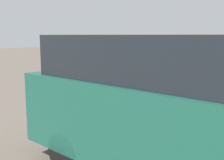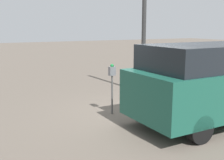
# 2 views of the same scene
# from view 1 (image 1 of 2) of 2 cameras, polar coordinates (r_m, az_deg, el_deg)

# --- Properties ---
(ground_plane) EXTENTS (80.00, 80.00, 0.00)m
(ground_plane) POSITION_cam_1_polar(r_m,az_deg,el_deg) (6.26, 8.54, -10.56)
(ground_plane) COLOR #60564C
(parking_meter_near) EXTENTS (0.21, 0.14, 1.49)m
(parking_meter_near) POSITION_cam_1_polar(r_m,az_deg,el_deg) (6.69, 5.96, 0.48)
(parking_meter_near) COLOR #4C4C4C
(parking_meter_near) RESTS_ON ground
(parked_van) EXTENTS (4.89, 2.12, 2.10)m
(parked_van) POSITION_cam_1_polar(r_m,az_deg,el_deg) (4.00, 14.61, -5.11)
(parked_van) COLOR #195142
(parked_van) RESTS_ON ground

